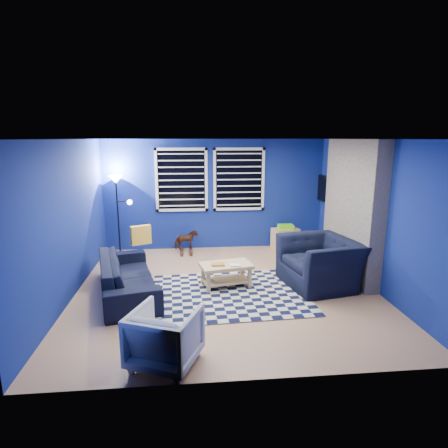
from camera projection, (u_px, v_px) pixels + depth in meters
name	position (u px, v px, depth m)	size (l,w,h in m)	color
floor	(226.00, 289.00, 6.41)	(5.00, 5.00, 0.00)	tan
ceiling	(226.00, 139.00, 5.85)	(5.00, 5.00, 0.00)	white
wall_back	(215.00, 195.00, 8.55)	(5.00, 5.00, 0.00)	navy
wall_left	(68.00, 220.00, 5.89)	(5.00, 5.00, 0.00)	navy
wall_right	(372.00, 214.00, 6.36)	(5.00, 5.00, 0.00)	navy
fireplace	(351.00, 212.00, 6.85)	(0.65, 2.00, 2.50)	gray
window_left	(181.00, 180.00, 8.37)	(1.17, 0.06, 1.42)	black
window_right	(239.00, 179.00, 8.49)	(1.17, 0.06, 1.42)	black
tv	(327.00, 190.00, 8.26)	(0.07, 1.00, 0.58)	black
rug	(229.00, 294.00, 6.17)	(2.50, 2.00, 0.02)	black
sofa	(127.00, 276.00, 6.14)	(0.83, 2.12, 0.62)	black
armchair_big	(320.00, 262.00, 6.48)	(1.11, 1.27, 0.83)	black
armchair_bent	(165.00, 337.00, 4.21)	(0.71, 0.73, 0.66)	gray
rocking_horse	(186.00, 240.00, 8.37)	(0.51, 0.23, 0.43)	#422215
coffee_table	(226.00, 270.00, 6.43)	(0.94, 0.66, 0.43)	tan
cabinet	(285.00, 238.00, 8.69)	(0.65, 0.51, 0.57)	tan
floor_lamp	(117.00, 190.00, 8.07)	(0.47, 0.29, 1.73)	black
throw_pillow	(141.00, 235.00, 6.81)	(0.36, 0.11, 0.35)	gold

